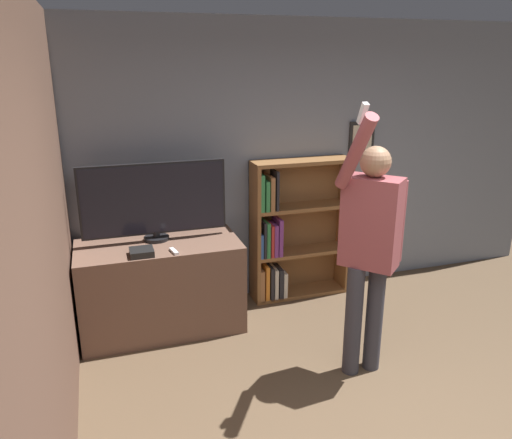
% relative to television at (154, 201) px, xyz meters
% --- Properties ---
extents(wall_back, '(6.05, 0.09, 2.70)m').
position_rel_television_xyz_m(wall_back, '(1.30, 0.35, 0.18)').
color(wall_back, gray).
rests_on(wall_back, ground_plane).
extents(wall_side_brick, '(0.06, 4.32, 2.70)m').
position_rel_television_xyz_m(wall_side_brick, '(-0.75, -1.04, 0.18)').
color(wall_side_brick, brown).
rests_on(wall_side_brick, ground_plane).
extents(tv_ledge, '(1.40, 0.68, 0.81)m').
position_rel_television_xyz_m(tv_ledge, '(0.00, -0.10, -0.76)').
color(tv_ledge, brown).
rests_on(tv_ledge, ground_plane).
extents(television, '(1.24, 0.22, 0.69)m').
position_rel_television_xyz_m(television, '(0.00, 0.00, 0.00)').
color(television, black).
rests_on(television, tv_ledge).
extents(game_console, '(0.19, 0.18, 0.05)m').
position_rel_television_xyz_m(game_console, '(-0.16, -0.33, -0.33)').
color(game_console, black).
rests_on(game_console, tv_ledge).
extents(remote_loose, '(0.06, 0.14, 0.02)m').
position_rel_television_xyz_m(remote_loose, '(0.10, -0.35, -0.35)').
color(remote_loose, white).
rests_on(remote_loose, tv_ledge).
extents(bookshelf, '(0.99, 0.28, 1.41)m').
position_rel_television_xyz_m(bookshelf, '(1.32, 0.17, -0.50)').
color(bookshelf, brown).
rests_on(bookshelf, ground_plane).
extents(person, '(0.54, 0.56, 2.08)m').
position_rel_television_xyz_m(person, '(1.39, -1.24, -0.10)').
color(person, '#383842').
rests_on(person, ground_plane).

